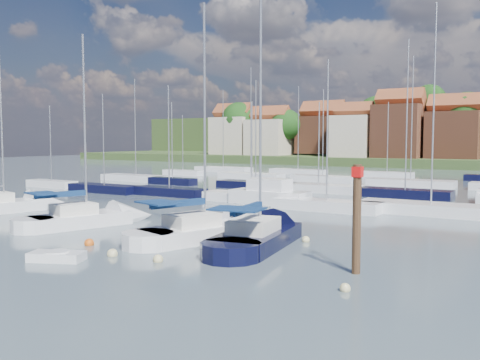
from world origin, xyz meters
The scene contains 14 objects.
ground centered at (0.00, 40.00, 0.00)m, with size 260.00×260.00×0.00m, color #415159.
sailboat_left centered at (-9.73, 3.85, 0.36)m, with size 5.31×10.21×13.51m.
sailboat_centre centered at (-0.30, 4.29, 0.36)m, with size 5.66×10.91×14.39m.
sailboat_navy centered at (2.83, 4.71, 0.36)m, with size 4.81×11.51×15.50m.
sailboat_far centered at (-20.38, 5.19, 0.34)m, with size 4.79×10.77×13.87m.
tender centered at (-3.21, -4.54, 0.21)m, with size 2.78×2.08×0.54m.
timber_piling centered at (9.55, 0.64, 1.44)m, with size 0.40×0.40×6.92m.
buoy_c centered at (-4.76, -1.15, 0.00)m, with size 0.53×0.53×0.53m, color #D85914.
buoy_d centered at (0.96, -2.15, 0.00)m, with size 0.48×0.48×0.48m, color beige.
buoy_e centered at (4.74, 5.93, 0.00)m, with size 0.45×0.45×0.45m, color beige.
buoy_f centered at (10.12, -2.09, 0.00)m, with size 0.42×0.42×0.42m, color beige.
buoy_g centered at (-12.84, 3.66, 0.00)m, with size 0.43×0.43×0.43m, color #D85914.
buoy_h centered at (-1.75, -2.40, 0.00)m, with size 0.51×0.51×0.51m, color beige.
marina_field centered at (1.91, 35.15, 0.43)m, with size 79.62×41.41×15.93m.
Camera 1 is at (17.23, -20.95, 5.75)m, focal length 40.00 mm.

